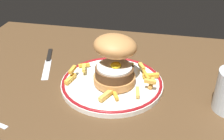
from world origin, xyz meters
TOP-DOWN VIEW (x-y plane):
  - ground_plane at (0.00, 0.00)cm, footprint 110.05×80.00cm
  - dinner_plate at (-5.92, 4.43)cm, footprint 25.73×25.73cm
  - burger at (-5.32, 5.07)cm, footprint 15.36×15.38cm
  - fries_pile at (-4.56, 4.90)cm, footprint 22.69×18.10cm
  - knife at (-26.94, 13.14)cm, footprint 6.90×17.60cm

SIDE VIEW (x-z plane):
  - ground_plane at x=0.00cm, z-range -4.00..0.00cm
  - knife at x=-26.94cm, z-range -0.09..0.61cm
  - dinner_plate at x=-5.92cm, z-range 0.04..1.64cm
  - fries_pile at x=-4.56cm, z-range 1.12..3.70cm
  - burger at x=-5.32cm, z-range 1.58..13.70cm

